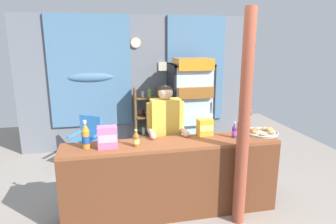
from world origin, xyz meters
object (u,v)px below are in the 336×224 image
(bottle_shelf_rack, at_px, (147,118))
(pastry_tray, at_px, (262,132))
(snack_box_choco_powder, at_px, (205,127))
(snack_box_wafer, at_px, (107,137))
(shopkeeper, at_px, (166,129))
(soda_bottle_grape_soda, at_px, (234,131))
(timber_post, at_px, (244,127))
(stall_counter, at_px, (174,174))
(plastic_lawn_chair, at_px, (87,138))
(soda_bottle_orange_soda, at_px, (86,136))
(drink_fridge, at_px, (190,102))
(soda_bottle_iced_tea, at_px, (136,139))

(bottle_shelf_rack, height_order, pastry_tray, bottle_shelf_rack)
(snack_box_choco_powder, relative_size, pastry_tray, 0.51)
(snack_box_wafer, bearing_deg, shopkeeper, 30.13)
(soda_bottle_grape_soda, bearing_deg, snack_box_wafer, -179.03)
(soda_bottle_grape_soda, bearing_deg, timber_post, -99.93)
(stall_counter, height_order, pastry_tray, pastry_tray)
(plastic_lawn_chair, xyz_separation_m, pastry_tray, (2.33, -1.68, 0.47))
(shopkeeper, xyz_separation_m, soda_bottle_grape_soda, (0.80, -0.42, 0.05))
(bottle_shelf_rack, relative_size, shopkeeper, 0.80)
(stall_counter, height_order, soda_bottle_orange_soda, soda_bottle_orange_soda)
(drink_fridge, height_order, pastry_tray, drink_fridge)
(bottle_shelf_rack, distance_m, snack_box_wafer, 2.44)
(soda_bottle_grape_soda, distance_m, snack_box_choco_powder, 0.37)
(stall_counter, relative_size, plastic_lawn_chair, 3.06)
(timber_post, xyz_separation_m, soda_bottle_grape_soda, (0.06, 0.36, -0.16))
(stall_counter, relative_size, timber_post, 1.06)
(drink_fridge, distance_m, snack_box_wafer, 2.50)
(plastic_lawn_chair, bearing_deg, bottle_shelf_rack, 23.82)
(stall_counter, xyz_separation_m, plastic_lawn_chair, (-1.10, 1.86, -0.07))
(plastic_lawn_chair, xyz_separation_m, soda_bottle_orange_soda, (0.10, -1.75, 0.59))
(snack_box_wafer, bearing_deg, stall_counter, -5.55)
(timber_post, bearing_deg, plastic_lawn_chair, 130.98)
(stall_counter, bearing_deg, pastry_tray, 8.30)
(shopkeeper, bearing_deg, soda_bottle_orange_soda, -157.90)
(stall_counter, bearing_deg, snack_box_wafer, 174.45)
(stall_counter, bearing_deg, drink_fridge, 68.51)
(soda_bottle_grape_soda, height_order, snack_box_choco_powder, snack_box_choco_powder)
(bottle_shelf_rack, xyz_separation_m, soda_bottle_iced_tea, (-0.45, -2.30, 0.38))
(bottle_shelf_rack, height_order, soda_bottle_orange_soda, soda_bottle_orange_soda)
(soda_bottle_iced_tea, xyz_separation_m, snack_box_wafer, (-0.32, 0.02, 0.04))
(pastry_tray, bearing_deg, snack_box_choco_powder, 173.55)
(timber_post, relative_size, drink_fridge, 1.36)
(stall_counter, relative_size, pastry_tray, 6.11)
(stall_counter, relative_size, soda_bottle_grape_soda, 12.74)
(plastic_lawn_chair, bearing_deg, drink_fridge, 4.95)
(stall_counter, height_order, timber_post, timber_post)
(timber_post, relative_size, pastry_tray, 5.76)
(plastic_lawn_chair, distance_m, snack_box_wafer, 1.91)
(plastic_lawn_chair, bearing_deg, soda_bottle_iced_tea, -69.86)
(soda_bottle_grape_soda, bearing_deg, bottle_shelf_rack, 109.47)
(shopkeeper, bearing_deg, drink_fridge, 62.36)
(shopkeeper, height_order, snack_box_wafer, shopkeeper)
(soda_bottle_orange_soda, relative_size, soda_bottle_iced_tea, 1.62)
(plastic_lawn_chair, bearing_deg, shopkeeper, -50.46)
(timber_post, relative_size, snack_box_wafer, 9.85)
(soda_bottle_grape_soda, bearing_deg, plastic_lawn_chair, 137.24)
(drink_fridge, distance_m, bottle_shelf_rack, 0.93)
(stall_counter, relative_size, soda_bottle_iced_tea, 12.98)
(snack_box_wafer, bearing_deg, plastic_lawn_chair, 100.85)
(timber_post, relative_size, snack_box_choco_powder, 11.40)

